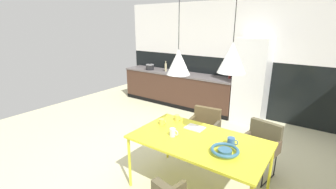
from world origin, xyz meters
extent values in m
plane|color=beige|center=(0.00, 0.00, 0.00)|extent=(8.49, 8.49, 0.00)
cube|color=black|center=(0.00, 2.78, 0.66)|extent=(6.53, 0.12, 1.33)
cube|color=white|center=(0.00, 2.78, 1.99)|extent=(6.53, 0.12, 1.33)
cube|color=#452C20|center=(-1.53, 2.42, 0.42)|extent=(3.17, 0.60, 0.84)
cube|color=#615A5A|center=(-1.53, 2.42, 0.86)|extent=(3.20, 0.63, 0.04)
cube|color=black|center=(-1.53, 2.12, 0.05)|extent=(3.17, 0.01, 0.10)
cube|color=silver|center=(0.41, 2.42, 0.92)|extent=(0.67, 0.60, 1.85)
cube|color=yellow|center=(0.60, -0.35, 0.74)|extent=(1.65, 0.95, 0.03)
cylinder|color=yellow|center=(-0.18, 0.09, 0.36)|extent=(0.04, 0.04, 0.73)
cylinder|color=yellow|center=(1.39, 0.09, 0.36)|extent=(0.04, 0.04, 0.73)
cylinder|color=yellow|center=(-0.18, -0.78, 0.36)|extent=(0.04, 0.04, 0.73)
cube|color=brown|center=(0.22, 0.53, 0.42)|extent=(0.53, 0.51, 0.06)
cube|color=brown|center=(0.20, 0.72, 0.61)|extent=(0.46, 0.13, 0.32)
cube|color=brown|center=(0.44, 0.55, 0.52)|extent=(0.09, 0.42, 0.14)
cube|color=brown|center=(0.00, 0.50, 0.52)|extent=(0.09, 0.42, 0.14)
cylinder|color=black|center=(0.44, 0.36, 0.20)|extent=(0.02, 0.02, 0.39)
cylinder|color=black|center=(0.05, 0.32, 0.20)|extent=(0.02, 0.02, 0.39)
cylinder|color=black|center=(0.40, 0.74, 0.20)|extent=(0.02, 0.02, 0.39)
cylinder|color=black|center=(0.00, 0.69, 0.20)|extent=(0.02, 0.02, 0.39)
cylinder|color=black|center=(0.42, 0.55, 0.01)|extent=(0.06, 0.41, 0.02)
cylinder|color=black|center=(0.02, 0.50, 0.01)|extent=(0.06, 0.41, 0.02)
cube|color=brown|center=(1.13, 0.44, 0.40)|extent=(0.56, 0.55, 0.06)
cube|color=brown|center=(1.17, 0.64, 0.61)|extent=(0.46, 0.17, 0.35)
cube|color=brown|center=(1.35, 0.40, 0.50)|extent=(0.13, 0.42, 0.14)
cube|color=brown|center=(0.92, 0.49, 0.50)|extent=(0.13, 0.42, 0.14)
cylinder|color=black|center=(1.29, 0.22, 0.19)|extent=(0.02, 0.02, 0.37)
cylinder|color=black|center=(0.90, 0.30, 0.19)|extent=(0.02, 0.02, 0.37)
cylinder|color=black|center=(1.37, 0.59, 0.19)|extent=(0.02, 0.02, 0.37)
cylinder|color=black|center=(0.98, 0.67, 0.19)|extent=(0.02, 0.02, 0.37)
cylinder|color=black|center=(1.33, 0.40, 0.01)|extent=(0.10, 0.41, 0.02)
cylinder|color=black|center=(0.94, 0.49, 0.01)|extent=(0.10, 0.41, 0.02)
cylinder|color=#33607F|center=(1.00, -0.48, 0.79)|extent=(0.15, 0.15, 0.05)
torus|color=#31627F|center=(1.00, -0.48, 0.80)|extent=(0.31, 0.31, 0.04)
cube|color=white|center=(0.35, -0.10, 0.76)|extent=(0.12, 0.19, 0.01)
cube|color=white|center=(0.47, -0.10, 0.76)|extent=(0.12, 0.19, 0.01)
cube|color=beige|center=(0.41, -0.10, 0.77)|extent=(0.01, 0.19, 0.00)
cylinder|color=gold|center=(-0.04, -0.26, 0.80)|extent=(0.07, 0.07, 0.08)
torus|color=gold|center=(0.01, -0.26, 0.80)|extent=(0.06, 0.01, 0.06)
cylinder|color=white|center=(0.29, -0.47, 0.81)|extent=(0.08, 0.08, 0.11)
torus|color=white|center=(0.34, -0.47, 0.82)|extent=(0.07, 0.01, 0.07)
cylinder|color=gold|center=(0.06, -0.02, 0.80)|extent=(0.07, 0.07, 0.09)
torus|color=gold|center=(0.11, -0.02, 0.81)|extent=(0.06, 0.01, 0.06)
cylinder|color=#335B93|center=(0.98, -0.26, 0.81)|extent=(0.09, 0.09, 0.09)
torus|color=#335B93|center=(1.03, -0.26, 0.81)|extent=(0.06, 0.01, 0.06)
cylinder|color=black|center=(-2.38, 2.32, 0.95)|extent=(0.23, 0.23, 0.14)
cylinder|color=gray|center=(-2.38, 2.32, 1.02)|extent=(0.23, 0.23, 0.01)
sphere|color=black|center=(-2.38, 2.32, 1.04)|extent=(0.02, 0.02, 0.02)
cylinder|color=tan|center=(-1.90, 2.41, 0.99)|extent=(0.06, 0.06, 0.21)
cylinder|color=tan|center=(-1.90, 2.41, 1.12)|extent=(0.02, 0.02, 0.07)
cylinder|color=maroon|center=(-0.14, 2.55, 0.99)|extent=(0.06, 0.06, 0.22)
cylinder|color=maroon|center=(-0.14, 2.55, 1.13)|extent=(0.03, 0.03, 0.07)
cylinder|color=black|center=(0.27, -0.32, 2.22)|extent=(0.01, 0.01, 0.77)
cone|color=white|center=(0.27, -0.32, 1.68)|extent=(0.29, 0.29, 0.30)
cylinder|color=black|center=(0.93, -0.31, 2.28)|extent=(0.01, 0.01, 0.66)
cone|color=white|center=(0.93, -0.31, 1.79)|extent=(0.30, 0.30, 0.32)
camera|label=1|loc=(1.80, -2.69, 2.13)|focal=25.00mm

